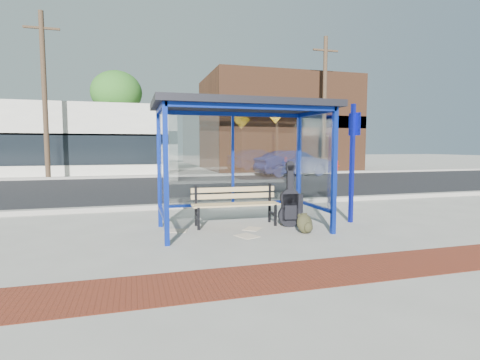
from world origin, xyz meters
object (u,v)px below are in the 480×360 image
object	(u,v)px
backpack	(305,224)
suitcase	(292,209)
guitar_bag	(290,204)
fire_hydrant	(337,166)
bench	(235,202)
parked_car	(294,163)

from	to	relation	value
backpack	suitcase	bearing A→B (deg)	70.32
guitar_bag	suitcase	distance (m)	0.34
suitcase	fire_hydrant	world-z (taller)	fire_hydrant
bench	backpack	bearing A→B (deg)	-43.14
bench	guitar_bag	bearing A→B (deg)	-20.78
suitcase	backpack	distance (m)	0.91
bench	parked_car	distance (m)	13.23
guitar_bag	suitcase	size ratio (longest dim) A/B	1.84
suitcase	fire_hydrant	size ratio (longest dim) A/B	0.87
bench	suitcase	bearing A→B (deg)	-5.84
bench	guitar_bag	size ratio (longest dim) A/B	1.43
guitar_bag	parked_car	bearing A→B (deg)	73.91
backpack	fire_hydrant	xyz separation A→B (m)	(8.98, 14.15, 0.24)
guitar_bag	backpack	size ratio (longest dim) A/B	3.32
parked_car	fire_hydrant	bearing A→B (deg)	-73.18
bench	fire_hydrant	world-z (taller)	bench
suitcase	parked_car	xyz separation A→B (m)	(5.28, 11.71, 0.38)
bench	suitcase	xyz separation A→B (m)	(1.18, -0.16, -0.16)
guitar_bag	fire_hydrant	bearing A→B (deg)	64.71
bench	backpack	size ratio (longest dim) A/B	4.74
suitcase	backpack	xyz separation A→B (m)	(-0.13, -0.89, -0.13)
bench	fire_hydrant	bearing A→B (deg)	54.52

